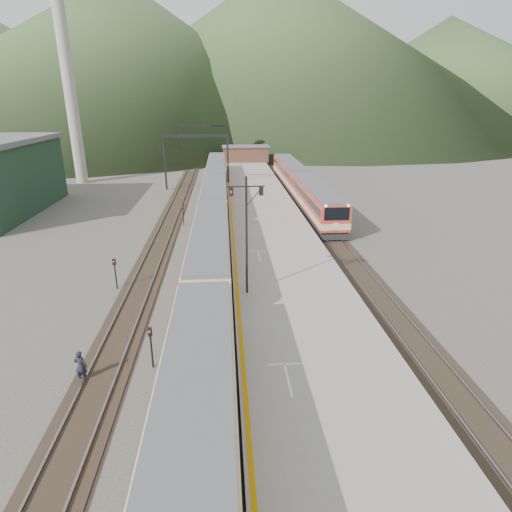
{
  "coord_description": "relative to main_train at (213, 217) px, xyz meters",
  "views": [
    {
      "loc": [
        1.18,
        -9.85,
        12.75
      ],
      "look_at": [
        3.36,
        19.41,
        2.0
      ],
      "focal_mm": 30.0,
      "sensor_mm": 36.0,
      "label": 1
    }
  ],
  "objects": [
    {
      "name": "gantry_far",
      "position": [
        -2.85,
        49.19,
        3.63
      ],
      "size": [
        9.55,
        0.25,
        8.0
      ],
      "color": "black",
      "rests_on": "ground"
    },
    {
      "name": "smokestack",
      "position": [
        -22.0,
        31.19,
        13.04
      ],
      "size": [
        1.8,
        1.8,
        30.0
      ],
      "primitive_type": "cylinder",
      "color": "#9E998E",
      "rests_on": "ground"
    },
    {
      "name": "short_signal_a",
      "position": [
        -2.65,
        -21.92,
        -0.49
      ],
      "size": [
        0.25,
        0.2,
        2.27
      ],
      "color": "black",
      "rests_on": "ground"
    },
    {
      "name": "track_second",
      "position": [
        11.5,
        9.19,
        -1.89
      ],
      "size": [
        2.6,
        200.0,
        0.23
      ],
      "color": "black",
      "rests_on": "ground"
    },
    {
      "name": "hill_b",
      "position": [
        30.0,
        199.19,
        35.54
      ],
      "size": [
        220.0,
        220.0,
        75.0
      ],
      "primitive_type": "cone",
      "color": "#374E25",
      "rests_on": "ground"
    },
    {
      "name": "platform",
      "position": [
        5.6,
        7.19,
        -1.46
      ],
      "size": [
        8.0,
        100.0,
        1.0
      ],
      "primitive_type": "cube",
      "color": "gray",
      "rests_on": "ground"
    },
    {
      "name": "track_main",
      "position": [
        0.0,
        9.19,
        -1.89
      ],
      "size": [
        2.6,
        200.0,
        0.23
      ],
      "color": "black",
      "rests_on": "ground"
    },
    {
      "name": "short_signal_c",
      "position": [
        -6.68,
        -12.02,
        -0.49
      ],
      "size": [
        0.24,
        0.19,
        2.27
      ],
      "color": "black",
      "rests_on": "ground"
    },
    {
      "name": "short_signal_b",
      "position": [
        -3.26,
        4.02,
        -0.49
      ],
      "size": [
        0.24,
        0.19,
        2.27
      ],
      "color": "black",
      "rests_on": "ground"
    },
    {
      "name": "track_far",
      "position": [
        -5.0,
        9.19,
        -1.89
      ],
      "size": [
        2.6,
        200.0,
        0.23
      ],
      "color": "black",
      "rests_on": "ground"
    },
    {
      "name": "hill_a",
      "position": [
        -40.0,
        159.19,
        28.04
      ],
      "size": [
        180.0,
        180.0,
        60.0
      ],
      "primitive_type": "cone",
      "color": "#374E25",
      "rests_on": "ground"
    },
    {
      "name": "hill_c",
      "position": [
        110.0,
        179.19,
        23.04
      ],
      "size": [
        160.0,
        160.0,
        50.0
      ],
      "primitive_type": "cone",
      "color": "#374E25",
      "rests_on": "ground"
    },
    {
      "name": "gantry_near",
      "position": [
        -2.85,
        24.19,
        3.63
      ],
      "size": [
        9.55,
        0.25,
        8.0
      ],
      "color": "black",
      "rests_on": "ground"
    },
    {
      "name": "station_shed",
      "position": [
        5.6,
        47.19,
        0.61
      ],
      "size": [
        9.4,
        4.4,
        3.1
      ],
      "color": "#563225",
      "rests_on": "platform"
    },
    {
      "name": "signal_mast",
      "position": [
        2.47,
        -15.48,
        3.6
      ],
      "size": [
        2.2,
        0.24,
        7.51
      ],
      "color": "black",
      "rests_on": "platform"
    },
    {
      "name": "worker",
      "position": [
        -5.87,
        -22.79,
        -1.14
      ],
      "size": [
        0.66,
        0.49,
        1.64
      ],
      "primitive_type": "imported",
      "rotation": [
        0.0,
        0.0,
        2.97
      ],
      "color": "black",
      "rests_on": "ground"
    },
    {
      "name": "main_train",
      "position": [
        0.0,
        0.0,
        0.0
      ],
      "size": [
        2.83,
        77.63,
        3.45
      ],
      "color": "#D2BD7C",
      "rests_on": "track_main"
    },
    {
      "name": "second_train",
      "position": [
        11.5,
        16.6,
        0.02
      ],
      "size": [
        2.86,
        38.95,
        3.49
      ],
      "color": "#BD372A",
      "rests_on": "track_second"
    }
  ]
}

